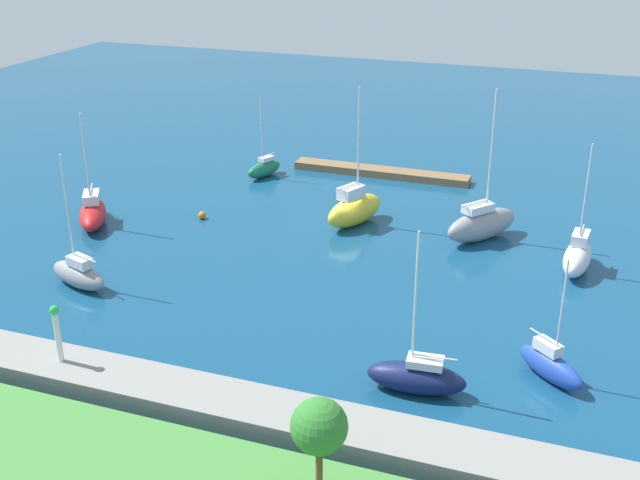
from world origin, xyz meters
name	(u,v)px	position (x,y,z in m)	size (l,w,h in m)	color
water	(345,228)	(0.00, 0.00, 0.00)	(160.00, 160.00, 0.00)	navy
pier_dock	(381,172)	(1.04, -15.40, 0.38)	(19.00, 2.16, 0.76)	olive
breakwater	(186,399)	(0.00, 29.34, 0.77)	(61.96, 3.66, 1.55)	gray
harbor_beacon	(57,329)	(8.39, 29.34, 3.70)	(0.56, 0.56, 3.73)	silver
park_tree_west	(319,427)	(-10.02, 34.47, 4.91)	(2.70, 2.70, 5.01)	brown
sailboat_gray_lone_north	(78,274)	(15.39, 17.95, 1.06)	(6.00, 3.55, 10.41)	gray
sailboat_blue_near_pier	(550,365)	(-19.42, 18.91, 1.00)	(4.74, 4.33, 8.20)	#2347B2
sailboat_green_far_north	(264,168)	(12.59, -10.81, 0.93)	(2.95, 4.90, 8.70)	#19724C
sailboat_white_off_beacon	(578,256)	(-20.05, 2.25, 1.28)	(2.53, 6.16, 10.55)	white
sailboat_yellow_far_south	(355,209)	(-0.51, -1.16, 1.52)	(4.81, 7.17, 12.52)	yellow
sailboat_navy_east_end	(417,377)	(-12.04, 22.99, 1.04)	(6.12, 2.62, 10.38)	#141E4C
sailboat_red_inner_mooring	(93,212)	(21.75, 6.92, 1.16)	(5.51, 7.11, 10.41)	red
sailboat_gray_west_end	(482,223)	(-11.89, -1.56, 1.49)	(6.34, 7.44, 13.13)	gray
mooring_buoy_orange	(202,215)	(13.14, 2.33, 0.35)	(0.70, 0.70, 0.70)	orange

